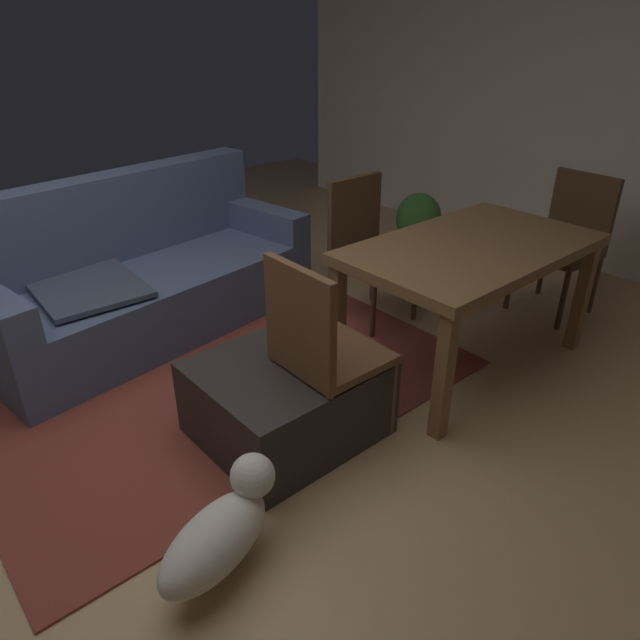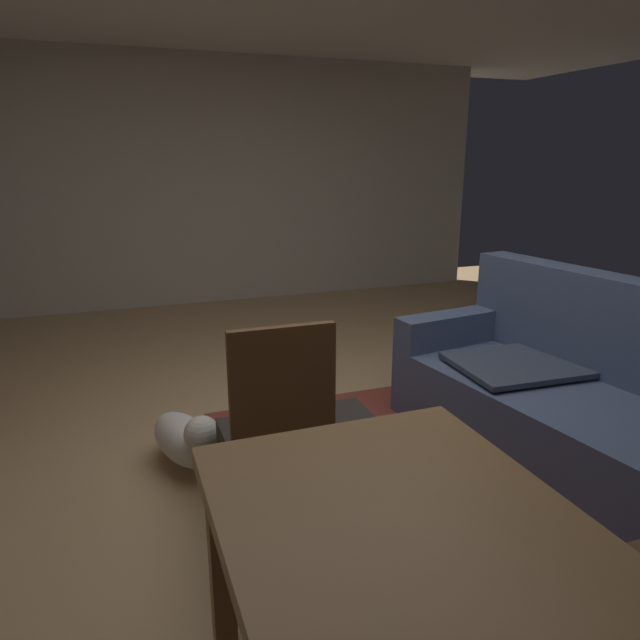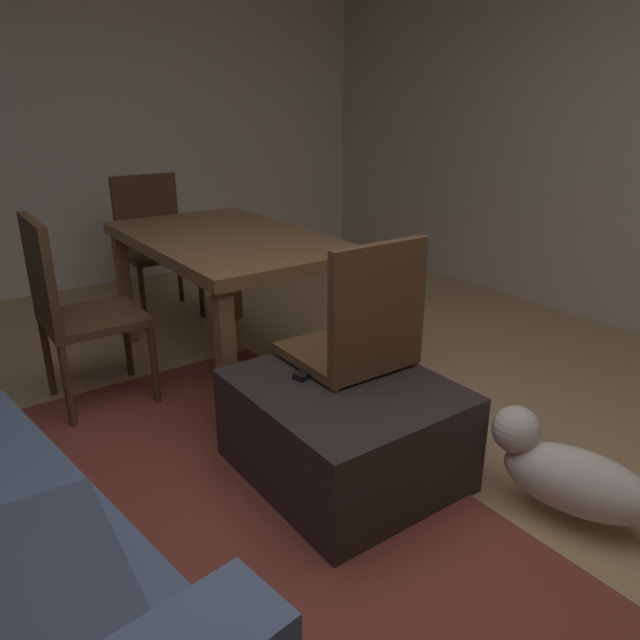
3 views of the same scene
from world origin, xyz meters
name	(u,v)px [view 3 (image 3 of 3)]	position (x,y,z in m)	size (l,w,h in m)	color
floor	(350,597)	(0.00, 0.00, 0.00)	(9.02, 9.02, 0.00)	tan
wall_right_window_side	(23,116)	(3.76, 0.00, 1.29)	(0.12, 6.16, 2.59)	white
area_rug	(178,543)	(0.52, 0.33, 0.01)	(2.60, 2.00, 0.01)	brown
ottoman_coffee_table	(344,429)	(0.52, -0.38, 0.20)	(0.81, 0.71, 0.40)	#2D2826
tv_remote	(311,371)	(0.66, -0.32, 0.41)	(0.05, 0.16, 0.02)	black
dining_table	(228,251)	(1.71, -0.51, 0.65)	(1.44, 0.85, 0.74)	brown
dining_chair_east	(154,237)	(2.82, -0.52, 0.52)	(0.46, 0.46, 0.93)	#513823
dining_chair_north	(71,303)	(1.71, 0.31, 0.52)	(0.44, 0.44, 0.93)	#513823
dining_chair_west	(359,338)	(0.60, -0.51, 0.52)	(0.45, 0.45, 0.93)	brown
small_dog	(567,473)	(-0.15, -0.84, 0.19)	(0.59, 0.37, 0.33)	silver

